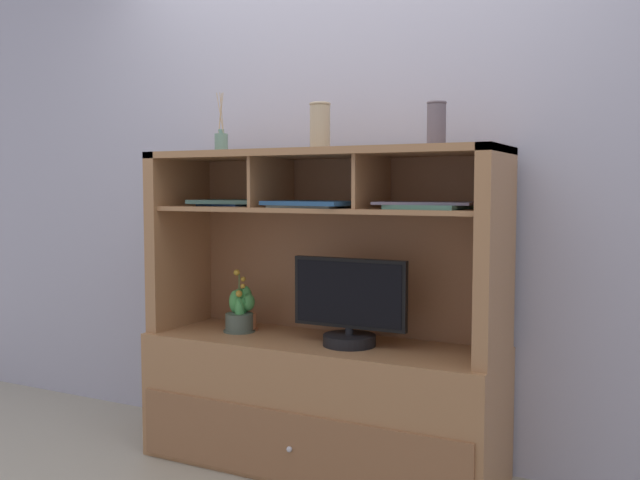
{
  "coord_description": "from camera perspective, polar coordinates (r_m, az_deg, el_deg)",
  "views": [
    {
      "loc": [
        1.38,
        -2.69,
        1.23
      ],
      "look_at": [
        0.0,
        0.0,
        1.01
      ],
      "focal_mm": 39.27,
      "sensor_mm": 36.0,
      "label": 1
    }
  ],
  "objects": [
    {
      "name": "floor_plane",
      "position": [
        3.27,
        -0.0,
        -18.07
      ],
      "size": [
        6.0,
        6.0,
        0.02
      ],
      "primitive_type": "cube",
      "color": "#A39C88",
      "rests_on": "ground"
    },
    {
      "name": "back_wall",
      "position": [
        3.29,
        2.3,
        7.18
      ],
      "size": [
        6.0,
        0.02,
        2.8
      ],
      "primitive_type": "cube",
      "color": "#ABAABC",
      "rests_on": "ground"
    },
    {
      "name": "media_console",
      "position": [
        3.14,
        0.06,
        -10.6
      ],
      "size": [
        1.58,
        0.54,
        1.4
      ],
      "color": "#A17047",
      "rests_on": "ground"
    },
    {
      "name": "tv_monitor",
      "position": [
        2.96,
        2.41,
        -5.57
      ],
      "size": [
        0.51,
        0.22,
        0.37
      ],
      "color": "black",
      "rests_on": "media_console"
    },
    {
      "name": "potted_orchid",
      "position": [
        3.28,
        -6.58,
        -6.59
      ],
      "size": [
        0.15,
        0.15,
        0.29
      ],
      "color": "#4A5649",
      "rests_on": "media_console"
    },
    {
      "name": "potted_fern",
      "position": [
        3.31,
        -6.37,
        -5.75
      ],
      "size": [
        0.14,
        0.14,
        0.21
      ],
      "color": "#B67044",
      "rests_on": "media_console"
    },
    {
      "name": "magazine_stack_left",
      "position": [
        2.97,
        -0.62,
        2.96
      ],
      "size": [
        0.4,
        0.3,
        0.03
      ],
      "color": "gray",
      "rests_on": "media_console"
    },
    {
      "name": "magazine_stack_centre",
      "position": [
        2.8,
        8.7,
        2.82
      ],
      "size": [
        0.4,
        0.27,
        0.03
      ],
      "color": "#4A7C69",
      "rests_on": "media_console"
    },
    {
      "name": "magazine_stack_right",
      "position": [
        3.31,
        -7.34,
        3.06
      ],
      "size": [
        0.36,
        0.31,
        0.03
      ],
      "color": "navy",
      "rests_on": "media_console"
    },
    {
      "name": "diffuser_bottle",
      "position": [
        3.29,
        -8.09,
        7.91
      ],
      "size": [
        0.06,
        0.06,
        0.27
      ],
      "color": "slate",
      "rests_on": "media_console"
    },
    {
      "name": "ceramic_vase",
      "position": [
        3.04,
        0.03,
        9.27
      ],
      "size": [
        0.09,
        0.09,
        0.2
      ],
      "color": "tan",
      "rests_on": "media_console"
    },
    {
      "name": "accent_vase",
      "position": [
        2.85,
        9.47,
        9.31
      ],
      "size": [
        0.08,
        0.08,
        0.18
      ],
      "color": "#60555E",
      "rests_on": "media_console"
    }
  ]
}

